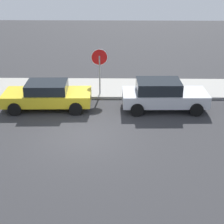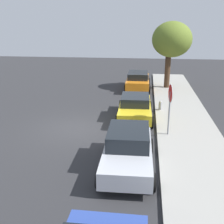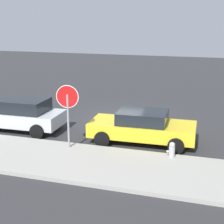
% 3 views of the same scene
% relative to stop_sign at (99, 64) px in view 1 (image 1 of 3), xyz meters
% --- Properties ---
extents(ground_plane, '(60.00, 60.00, 0.00)m').
position_rel_stop_sign_xyz_m(ground_plane, '(-0.55, -4.68, -1.83)').
color(ground_plane, '#2D2D30').
extents(sidewalk_curb, '(32.00, 3.12, 0.14)m').
position_rel_stop_sign_xyz_m(sidewalk_curb, '(-0.55, 1.04, -1.76)').
color(sidewalk_curb, '#9E9B93').
rests_on(sidewalk_curb, ground_plane).
extents(stop_sign, '(0.88, 0.13, 2.62)m').
position_rel_stop_sign_xyz_m(stop_sign, '(0.00, 0.00, 0.00)').
color(stop_sign, gray).
rests_on(stop_sign, ground_plane).
extents(parked_car_yellow, '(4.38, 2.09, 1.37)m').
position_rel_stop_sign_xyz_m(parked_car_yellow, '(-2.54, -1.73, -1.13)').
color(parked_car_yellow, yellow).
rests_on(parked_car_yellow, ground_plane).
extents(parked_car_silver, '(4.23, 2.06, 1.48)m').
position_rel_stop_sign_xyz_m(parked_car_silver, '(3.23, -1.72, -1.07)').
color(parked_car_silver, silver).
rests_on(parked_car_silver, ground_plane).
extents(fire_hydrant, '(0.30, 0.22, 0.72)m').
position_rel_stop_sign_xyz_m(fire_hydrant, '(-3.97, -0.21, -1.47)').
color(fire_hydrant, '#A5A5A8').
rests_on(fire_hydrant, ground_plane).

